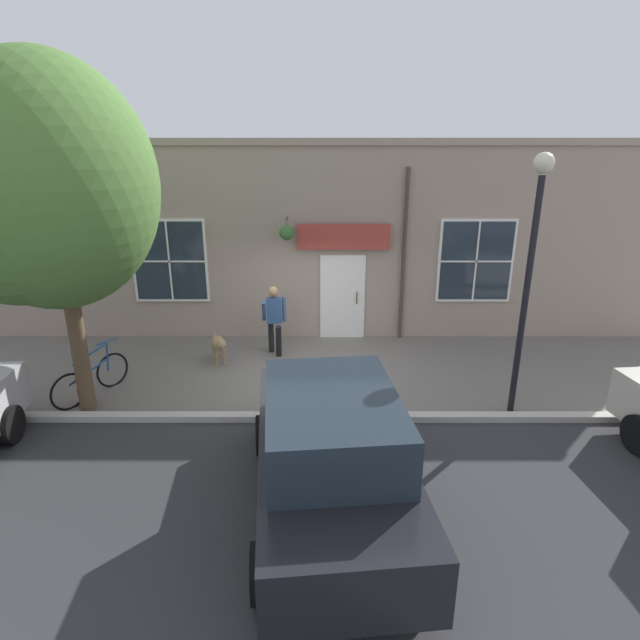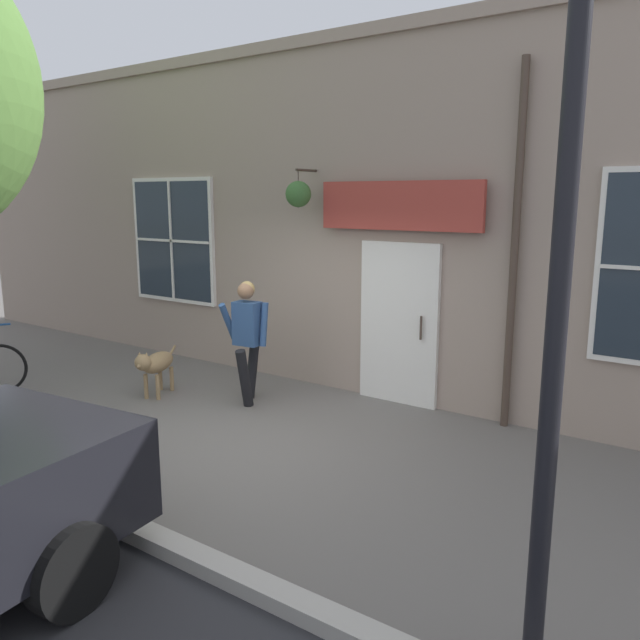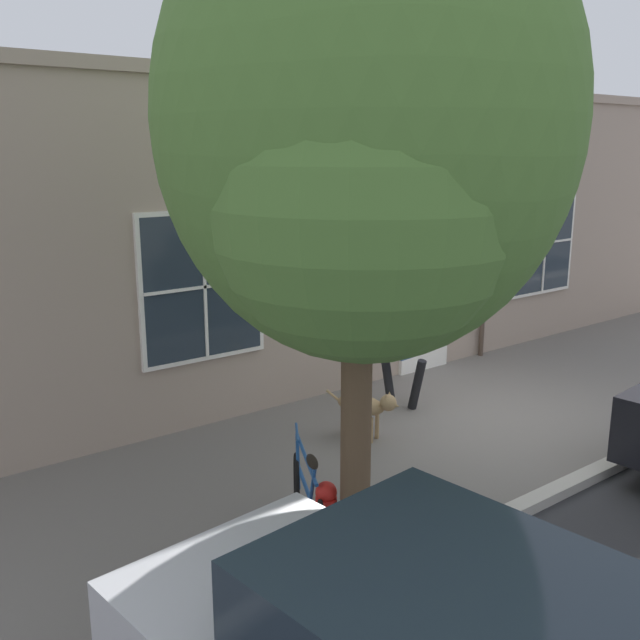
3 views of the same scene
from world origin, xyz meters
TOP-DOWN VIEW (x-y plane):
  - ground_plane at (0.00, 0.00)m, footprint 90.00×90.00m
  - storefront_facade at (-2.34, 0.02)m, footprint 0.95×18.00m
  - pedestrian_walking at (-1.03, -0.81)m, footprint 0.69×0.55m
  - dog_on_leash at (-0.50, -2.00)m, footprint 1.02×0.52m
  - street_lamp at (1.66, 3.68)m, footprint 0.32×0.32m

SIDE VIEW (x-z plane):
  - ground_plane at x=0.00m, z-range 0.00..0.00m
  - dog_on_leash at x=-0.50m, z-range 0.11..0.80m
  - pedestrian_walking at x=-1.03m, z-range 0.15..1.76m
  - storefront_facade at x=-2.34m, z-range 0.00..4.75m
  - street_lamp at x=1.66m, z-range 0.72..5.16m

